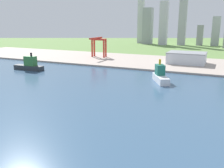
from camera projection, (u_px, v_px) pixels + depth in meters
ground_plane at (122, 97)px, 208.37m from camera, size 2400.00×2400.00×0.00m
water_bay at (86, 122)px, 155.55m from camera, size 840.00×360.00×0.15m
industrial_pier at (169, 63)px, 375.27m from camera, size 840.00×140.00×2.50m
container_barge at (29, 65)px, 325.04m from camera, size 43.36×11.01×23.30m
ferry_boat at (160, 76)px, 259.75m from camera, size 25.67×36.18×23.61m
port_crane_red at (98, 43)px, 425.30m from camera, size 25.51×42.74×34.70m
warehouse_main at (187, 58)px, 363.46m from camera, size 54.68×41.23×16.57m
distant_skyline at (205, 23)px, 638.24m from camera, size 362.34×71.18×155.71m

